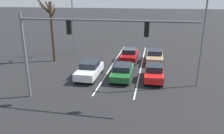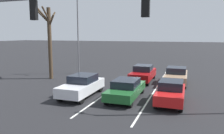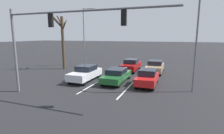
{
  "view_description": "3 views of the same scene",
  "coord_description": "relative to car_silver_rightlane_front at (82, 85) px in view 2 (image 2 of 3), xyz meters",
  "views": [
    {
      "loc": [
        -3.01,
        28.28,
        7.82
      ],
      "look_at": [
        0.69,
        9.45,
        1.55
      ],
      "focal_mm": 35.0,
      "sensor_mm": 36.0,
      "label": 1
    },
    {
      "loc": [
        -4.21,
        22.56,
        4.54
      ],
      "look_at": [
        1.49,
        6.49,
        1.99
      ],
      "focal_mm": 35.0,
      "sensor_mm": 36.0,
      "label": 2
    },
    {
      "loc": [
        -5.59,
        24.19,
        4.62
      ],
      "look_at": [
        0.47,
        7.76,
        1.48
      ],
      "focal_mm": 28.0,
      "sensor_mm": 36.0,
      "label": 3
    }
  ],
  "objects": [
    {
      "name": "car_red_leftlane_front",
      "position": [
        -6.35,
        -0.42,
        -0.04
      ],
      "size": [
        1.72,
        4.04,
        1.51
      ],
      "color": "red",
      "rests_on": "ground_plane"
    },
    {
      "name": "traffic_signal_gantry",
      "position": [
        -0.38,
        5.19,
        4.18
      ],
      "size": [
        12.56,
        0.37,
        6.67
      ],
      "color": "slate",
      "rests_on": "ground_plane"
    },
    {
      "name": "street_lamp_right_shoulder",
      "position": [
        4.44,
        -8.24,
        4.21
      ],
      "size": [
        2.21,
        0.24,
        8.7
      ],
      "color": "slate",
      "rests_on": "ground_plane"
    },
    {
      "name": "lane_stripe_center_divider",
      "position": [
        -1.46,
        -5.13,
        -0.8
      ],
      "size": [
        0.12,
        18.66,
        0.01
      ],
      "primitive_type": "cube",
      "color": "silver",
      "rests_on": "ground_plane"
    },
    {
      "name": "car_darkgreen_midlane_front",
      "position": [
        -3.25,
        -0.49,
        -0.08
      ],
      "size": [
        1.87,
        4.71,
        1.39
      ],
      "color": "#1E5928",
      "rests_on": "ground_plane"
    },
    {
      "name": "lane_stripe_left_divider",
      "position": [
        -4.86,
        -5.13,
        -0.8
      ],
      "size": [
        0.12,
        18.66,
        0.01
      ],
      "primitive_type": "cube",
      "color": "silver",
      "rests_on": "ground_plane"
    },
    {
      "name": "car_silver_rightlane_front",
      "position": [
        0.0,
        0.0,
        0.0
      ],
      "size": [
        1.87,
        4.47,
        1.58
      ],
      "color": "silver",
      "rests_on": "ground_plane"
    },
    {
      "name": "car_maroon_midlane_second",
      "position": [
        -3.23,
        -6.59,
        -0.01
      ],
      "size": [
        1.84,
        4.69,
        1.59
      ],
      "color": "maroon",
      "rests_on": "ground_plane"
    },
    {
      "name": "ground_plane",
      "position": [
        -3.16,
        -8.46,
        -0.8
      ],
      "size": [
        240.0,
        240.0,
        0.0
      ],
      "primitive_type": "plane",
      "color": "black"
    },
    {
      "name": "bare_tree_near",
      "position": [
        6.06,
        -4.7,
        3.34
      ],
      "size": [
        2.14,
        2.37,
        7.68
      ],
      "color": "#423323",
      "rests_on": "ground_plane"
    },
    {
      "name": "car_tan_leftlane_second",
      "position": [
        -6.34,
        -6.6,
        -0.03
      ],
      "size": [
        1.91,
        4.64,
        1.53
      ],
      "color": "tan",
      "rests_on": "ground_plane"
    }
  ]
}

